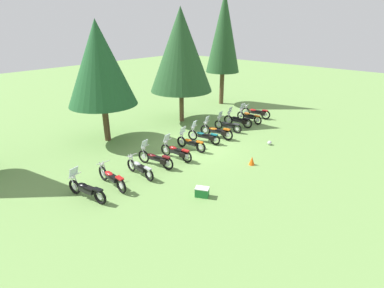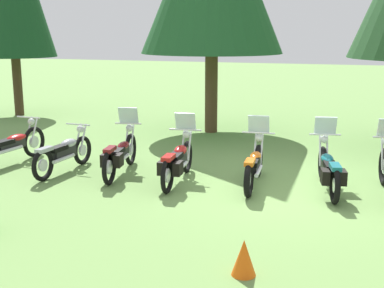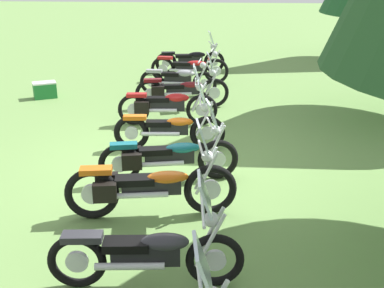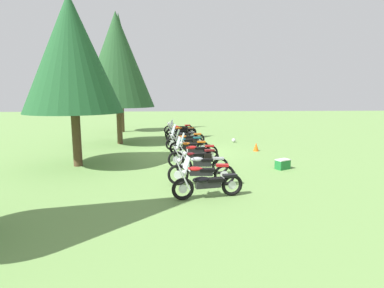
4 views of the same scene
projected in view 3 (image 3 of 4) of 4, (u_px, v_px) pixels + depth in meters
The scene contains 11 objects.
ground_plane at pixel (164, 162), 8.74m from camera, with size 80.00×80.00×0.00m, color #6B934C.
motorcycle_0 at pixel (191, 59), 15.82m from camera, with size 0.75×2.30×1.36m.
motorcycle_1 at pixel (190, 67), 14.54m from camera, with size 0.68×2.41×1.03m.
motorcycle_2 at pixel (179, 79), 13.12m from camera, with size 0.63×2.16×0.99m.
motorcycle_3 at pixel (181, 90), 11.92m from camera, with size 0.75×2.34×1.38m.
motorcycle_4 at pixel (166, 105), 10.63m from camera, with size 0.72×2.24×1.36m.
motorcycle_5 at pixel (171, 128), 9.19m from camera, with size 0.69×2.16×1.35m.
motorcycle_6 at pixel (167, 156), 7.82m from camera, with size 0.84×2.29×1.36m.
motorcycle_7 at pixel (149, 186), 6.71m from camera, with size 0.79×2.42×1.39m.
motorcycle_8 at pixel (149, 252), 5.22m from camera, with size 0.75×2.18×1.34m.
picnic_cooler at pixel (45, 90), 12.92m from camera, with size 0.62×0.71×0.44m.
Camera 3 is at (7.99, 1.21, 3.39)m, focal length 44.62 mm.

